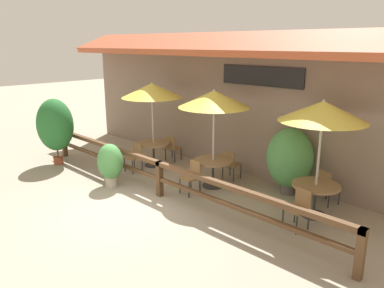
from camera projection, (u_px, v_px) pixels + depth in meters
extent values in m
plane|color=#9E937F|center=(127.00, 208.00, 9.12)|extent=(60.00, 60.00, 0.00)
cube|color=gray|center=(236.00, 113.00, 11.55)|extent=(14.00, 0.40, 3.60)
cube|color=#B25133|center=(226.00, 44.00, 10.63)|extent=(14.28, 1.48, 0.70)
cube|color=black|center=(261.00, 76.00, 10.40)|extent=(2.66, 0.04, 0.55)
cube|color=brown|center=(159.00, 163.00, 9.61)|extent=(10.40, 0.14, 0.11)
cube|color=brown|center=(160.00, 179.00, 9.72)|extent=(10.40, 0.10, 0.09)
cube|color=brown|center=(64.00, 143.00, 13.19)|extent=(0.14, 0.14, 0.95)
cube|color=brown|center=(160.00, 179.00, 9.72)|extent=(0.14, 0.14, 0.95)
cube|color=brown|center=(360.00, 254.00, 6.25)|extent=(0.14, 0.14, 0.95)
cylinder|color=#B7B2A8|center=(153.00, 131.00, 12.00)|extent=(0.06, 0.06, 2.31)
cone|color=#EAD64C|center=(152.00, 90.00, 11.66)|extent=(1.92, 1.92, 0.45)
sphere|color=#B2ADA3|center=(152.00, 83.00, 11.60)|extent=(0.07, 0.07, 0.07)
cylinder|color=olive|center=(153.00, 143.00, 12.11)|extent=(1.08, 1.08, 0.05)
cylinder|color=#333333|center=(154.00, 155.00, 12.21)|extent=(0.07, 0.07, 0.72)
cylinder|color=#333333|center=(154.00, 165.00, 12.30)|extent=(0.60, 0.60, 0.03)
cube|color=olive|center=(133.00, 157.00, 11.63)|extent=(0.44, 0.44, 0.05)
cube|color=olive|center=(138.00, 149.00, 11.71)|extent=(0.40, 0.05, 0.40)
cylinder|color=#2D2D2D|center=(125.00, 165.00, 11.68)|extent=(0.04, 0.04, 0.43)
cylinder|color=#2D2D2D|center=(133.00, 167.00, 11.43)|extent=(0.04, 0.04, 0.43)
cylinder|color=#2D2D2D|center=(134.00, 162.00, 11.95)|extent=(0.04, 0.04, 0.43)
cylinder|color=#2D2D2D|center=(142.00, 164.00, 11.70)|extent=(0.04, 0.04, 0.43)
cube|color=olive|center=(173.00, 148.00, 12.72)|extent=(0.49, 0.49, 0.05)
cube|color=olive|center=(170.00, 142.00, 12.50)|extent=(0.40, 0.11, 0.40)
cylinder|color=#2D2D2D|center=(181.00, 154.00, 12.83)|extent=(0.04, 0.04, 0.43)
cylinder|color=#2D2D2D|center=(172.00, 152.00, 13.03)|extent=(0.04, 0.04, 0.43)
cylinder|color=#2D2D2D|center=(175.00, 157.00, 12.52)|extent=(0.04, 0.04, 0.43)
cylinder|color=#2D2D2D|center=(166.00, 155.00, 12.73)|extent=(0.04, 0.04, 0.43)
cylinder|color=#B7B2A8|center=(213.00, 147.00, 10.21)|extent=(0.06, 0.06, 2.31)
cone|color=#EAD64C|center=(214.00, 99.00, 9.87)|extent=(1.92, 1.92, 0.45)
sphere|color=#B2ADA3|center=(214.00, 90.00, 9.81)|extent=(0.07, 0.07, 0.07)
cylinder|color=olive|center=(213.00, 161.00, 10.32)|extent=(1.08, 1.08, 0.05)
cylinder|color=#333333|center=(213.00, 174.00, 10.42)|extent=(0.07, 0.07, 0.72)
cylinder|color=#333333|center=(213.00, 186.00, 10.51)|extent=(0.60, 0.60, 0.03)
cube|color=olive|center=(190.00, 178.00, 9.87)|extent=(0.46, 0.46, 0.05)
cube|color=olive|center=(195.00, 168.00, 9.93)|extent=(0.40, 0.08, 0.40)
cylinder|color=#2D2D2D|center=(180.00, 186.00, 9.96)|extent=(0.04, 0.04, 0.43)
cylinder|color=#2D2D2D|center=(189.00, 190.00, 9.68)|extent=(0.04, 0.04, 0.43)
cylinder|color=#2D2D2D|center=(191.00, 182.00, 10.19)|extent=(0.04, 0.04, 0.43)
cylinder|color=#2D2D2D|center=(200.00, 186.00, 9.91)|extent=(0.04, 0.04, 0.43)
cube|color=olive|center=(232.00, 164.00, 10.97)|extent=(0.45, 0.45, 0.05)
cube|color=olive|center=(228.00, 158.00, 10.77)|extent=(0.40, 0.06, 0.40)
cylinder|color=#2D2D2D|center=(241.00, 172.00, 11.05)|extent=(0.04, 0.04, 0.43)
cylinder|color=#2D2D2D|center=(230.00, 169.00, 11.29)|extent=(0.04, 0.04, 0.43)
cylinder|color=#2D2D2D|center=(233.00, 175.00, 10.77)|extent=(0.04, 0.04, 0.43)
cylinder|color=#2D2D2D|center=(223.00, 172.00, 11.01)|extent=(0.04, 0.04, 0.43)
cylinder|color=#B7B2A8|center=(318.00, 169.00, 8.43)|extent=(0.06, 0.06, 2.31)
cone|color=#EAD64C|center=(323.00, 111.00, 8.09)|extent=(1.92, 1.92, 0.45)
sphere|color=#B2ADA3|center=(324.00, 101.00, 8.03)|extent=(0.07, 0.07, 0.07)
cylinder|color=olive|center=(316.00, 185.00, 8.53)|extent=(1.08, 1.08, 0.05)
cylinder|color=#333333|center=(315.00, 201.00, 8.63)|extent=(0.07, 0.07, 0.72)
cylinder|color=#333333|center=(313.00, 215.00, 8.73)|extent=(0.60, 0.60, 0.03)
cube|color=olive|center=(296.00, 209.00, 8.00)|extent=(0.50, 0.50, 0.05)
cube|color=olive|center=(303.00, 197.00, 8.05)|extent=(0.40, 0.12, 0.40)
cylinder|color=#2D2D2D|center=(283.00, 218.00, 8.11)|extent=(0.04, 0.04, 0.43)
cylinder|color=#2D2D2D|center=(297.00, 225.00, 7.81)|extent=(0.04, 0.04, 0.43)
cylinder|color=#2D2D2D|center=(295.00, 214.00, 8.32)|extent=(0.04, 0.04, 0.43)
cylinder|color=#2D2D2D|center=(309.00, 220.00, 8.02)|extent=(0.04, 0.04, 0.43)
cube|color=olive|center=(329.00, 187.00, 9.26)|extent=(0.51, 0.51, 0.05)
cube|color=olive|center=(324.00, 179.00, 9.11)|extent=(0.40, 0.14, 0.40)
cylinder|color=#2D2D2D|center=(339.00, 197.00, 9.26)|extent=(0.04, 0.04, 0.43)
cylinder|color=#2D2D2D|center=(327.00, 191.00, 9.58)|extent=(0.04, 0.04, 0.43)
cylinder|color=#2D2D2D|center=(329.00, 200.00, 9.07)|extent=(0.04, 0.04, 0.43)
cylinder|color=#2D2D2D|center=(316.00, 194.00, 9.39)|extent=(0.04, 0.04, 0.43)
cylinder|color=#9E4C33|center=(59.00, 160.00, 12.42)|extent=(0.31, 0.31, 0.25)
cylinder|color=#9E4C33|center=(58.00, 157.00, 12.39)|extent=(0.33, 0.33, 0.04)
cylinder|color=brown|center=(57.00, 149.00, 12.32)|extent=(0.05, 0.05, 0.51)
ellipsoid|color=#287033|center=(55.00, 125.00, 12.10)|extent=(1.26, 1.13, 1.70)
cylinder|color=#B7AD99|center=(111.00, 181.00, 10.49)|extent=(0.33, 0.33, 0.29)
cylinder|color=#B7AD99|center=(111.00, 177.00, 10.46)|extent=(0.36, 0.36, 0.04)
ellipsoid|color=#4C934C|center=(110.00, 162.00, 10.35)|extent=(0.76, 0.68, 1.01)
cylinder|color=#564C47|center=(288.00, 188.00, 9.97)|extent=(0.39, 0.39, 0.32)
cylinder|color=#564C47|center=(288.00, 183.00, 9.93)|extent=(0.42, 0.42, 0.04)
ellipsoid|color=#4C934C|center=(290.00, 158.00, 9.75)|extent=(1.23, 1.11, 1.59)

